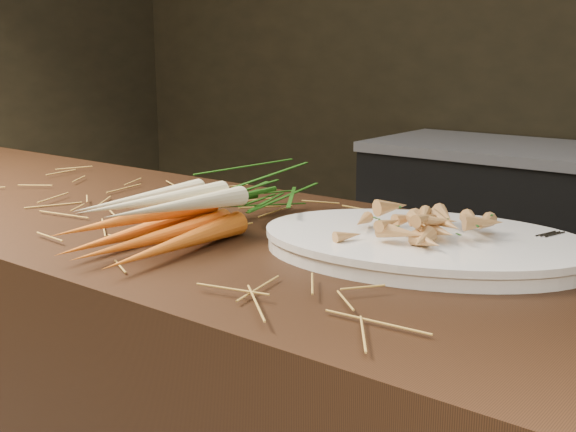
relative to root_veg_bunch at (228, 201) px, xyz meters
name	(u,v)px	position (x,y,z in m)	size (l,w,h in m)	color
straw_bedding	(173,214)	(-0.14, 0.00, -0.04)	(1.40, 0.60, 0.02)	olive
root_veg_bunch	(228,201)	(0.00, 0.00, 0.00)	(0.19, 0.58, 0.11)	orange
serving_platter	(424,247)	(0.35, 0.07, -0.04)	(0.51, 0.34, 0.03)	white
roasted_veg_heap	(425,221)	(0.35, 0.07, 0.00)	(0.25, 0.18, 0.06)	#C48649
serving_fork	(546,253)	(0.53, 0.10, -0.02)	(0.02, 0.19, 0.00)	silver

